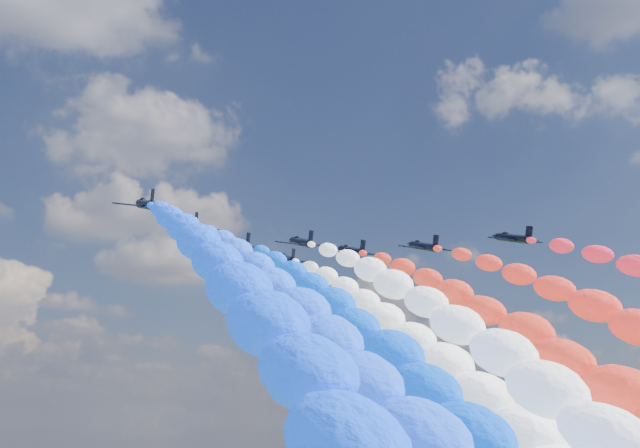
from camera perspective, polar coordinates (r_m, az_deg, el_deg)
name	(u,v)px	position (r m, az deg, el deg)	size (l,w,h in m)	color
jet_0	(146,204)	(114.05, -11.93, 1.33)	(8.71, 11.68, 2.57)	black
trail_0	(251,347)	(58.96, -4.80, -8.47)	(6.54, 102.53, 50.77)	#0F41F3
jet_1	(191,226)	(125.26, -8.90, -0.12)	(8.71, 11.68, 2.57)	black
trail_1	(312,360)	(71.27, -0.57, -9.37)	(6.54, 102.53, 50.77)	#1A4FFF
jet_2	(240,244)	(137.42, -5.53, -1.40)	(8.71, 11.68, 2.57)	black
trail_2	(374,370)	(84.76, 3.74, -9.98)	(6.54, 102.53, 50.77)	blue
jet_3	(301,242)	(135.22, -1.29, -1.26)	(8.71, 11.68, 2.57)	black
trail_3	(478,369)	(84.42, 10.84, -9.76)	(6.54, 102.53, 50.77)	white
jet_4	(287,259)	(149.43, -2.29, -2.42)	(8.71, 11.68, 2.57)	black
trail_4	(430,376)	(98.18, 7.56, -10.36)	(6.54, 102.53, 50.77)	white
jet_5	(352,251)	(142.14, 2.20, -1.85)	(8.71, 11.68, 2.57)	black
trail_5	(545,373)	(93.13, 15.24, -9.86)	(6.54, 102.53, 50.77)	red
jet_6	(423,246)	(139.49, 7.14, -1.53)	(8.71, 11.68, 2.57)	black
jet_7	(513,238)	(135.80, 13.16, -0.96)	(8.71, 11.68, 2.57)	black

